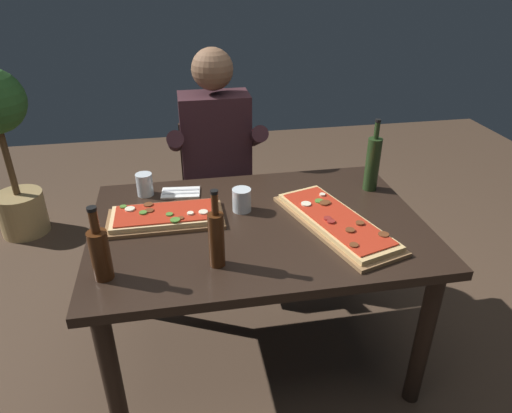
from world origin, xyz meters
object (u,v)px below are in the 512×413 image
(pizza_rectangular_left, at_px, (336,222))
(tumbler_far_side, at_px, (242,201))
(wine_bottle_dark, at_px, (373,163))
(oil_bottle_amber, at_px, (100,252))
(potted_plant_corner, at_px, (2,139))
(pizza_rectangular_front, at_px, (165,217))
(tumbler_near_camera, at_px, (145,186))
(vinegar_bottle_green, at_px, (216,237))
(seated_diner, at_px, (217,158))
(dining_table, at_px, (258,241))
(diner_chair, at_px, (217,189))

(pizza_rectangular_left, xyz_separation_m, tumbler_far_side, (-0.37, 0.20, 0.03))
(wine_bottle_dark, distance_m, tumbler_far_side, 0.66)
(pizza_rectangular_left, distance_m, tumbler_far_side, 0.42)
(oil_bottle_amber, bearing_deg, potted_plant_corner, 115.96)
(pizza_rectangular_front, bearing_deg, oil_bottle_amber, -120.73)
(tumbler_near_camera, height_order, potted_plant_corner, potted_plant_corner)
(tumbler_far_side, xyz_separation_m, potted_plant_corner, (-1.37, 1.29, -0.09))
(wine_bottle_dark, height_order, oil_bottle_amber, wine_bottle_dark)
(vinegar_bottle_green, bearing_deg, potted_plant_corner, 126.05)
(tumbler_far_side, distance_m, seated_diner, 0.62)
(dining_table, relative_size, vinegar_bottle_green, 4.61)
(vinegar_bottle_green, xyz_separation_m, tumbler_near_camera, (-0.28, 0.62, -0.07))
(tumbler_far_side, relative_size, seated_diner, 0.08)
(tumbler_far_side, bearing_deg, pizza_rectangular_left, -28.77)
(potted_plant_corner, bearing_deg, pizza_rectangular_left, -40.59)
(tumbler_near_camera, xyz_separation_m, potted_plant_corner, (-0.94, 1.05, -0.09))
(diner_chair, xyz_separation_m, potted_plant_corner, (-1.32, 0.55, 0.21))
(tumbler_far_side, distance_m, potted_plant_corner, 1.88)
(dining_table, distance_m, tumbler_near_camera, 0.61)
(vinegar_bottle_green, distance_m, potted_plant_corner, 2.08)
(oil_bottle_amber, distance_m, potted_plant_corner, 1.87)
(pizza_rectangular_front, distance_m, potted_plant_corner, 1.68)
(oil_bottle_amber, xyz_separation_m, tumbler_near_camera, (0.12, 0.63, -0.06))
(dining_table, xyz_separation_m, diner_chair, (-0.10, 0.86, -0.16))
(wine_bottle_dark, distance_m, potted_plant_corner, 2.34)
(dining_table, distance_m, diner_chair, 0.88)
(tumbler_far_side, height_order, potted_plant_corner, potted_plant_corner)
(potted_plant_corner, bearing_deg, vinegar_bottle_green, -53.95)
(tumbler_near_camera, bearing_deg, tumbler_far_side, -28.62)
(wine_bottle_dark, bearing_deg, pizza_rectangular_front, -172.16)
(diner_chair, relative_size, potted_plant_corner, 0.76)
(wine_bottle_dark, relative_size, oil_bottle_amber, 1.24)
(oil_bottle_amber, relative_size, diner_chair, 0.32)
(pizza_rectangular_front, xyz_separation_m, potted_plant_corner, (-1.03, 1.32, -0.06))
(diner_chair, bearing_deg, potted_plant_corner, 157.53)
(wine_bottle_dark, xyz_separation_m, seated_diner, (-0.69, 0.52, -0.13))
(tumbler_near_camera, bearing_deg, diner_chair, 53.21)
(dining_table, relative_size, tumbler_near_camera, 13.07)
(diner_chair, height_order, seated_diner, seated_diner)
(dining_table, bearing_deg, pizza_rectangular_front, 167.59)
(vinegar_bottle_green, bearing_deg, seated_diner, 84.16)
(pizza_rectangular_front, bearing_deg, diner_chair, 69.52)
(dining_table, height_order, diner_chair, diner_chair)
(tumbler_far_side, bearing_deg, dining_table, -66.03)
(tumbler_near_camera, xyz_separation_m, tumbler_far_side, (0.43, -0.23, -0.00))
(potted_plant_corner, bearing_deg, wine_bottle_dark, -30.46)
(pizza_rectangular_front, distance_m, pizza_rectangular_left, 0.72)
(wine_bottle_dark, relative_size, diner_chair, 0.40)
(dining_table, distance_m, potted_plant_corner, 2.00)
(wine_bottle_dark, height_order, tumbler_far_side, wine_bottle_dark)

